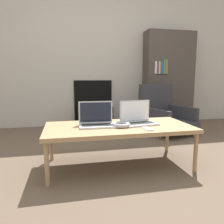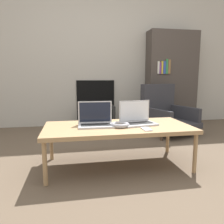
{
  "view_description": "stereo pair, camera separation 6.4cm",
  "coord_description": "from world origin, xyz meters",
  "px_view_note": "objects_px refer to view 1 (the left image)",
  "views": [
    {
      "loc": [
        -0.48,
        -1.69,
        0.84
      ],
      "look_at": [
        0.0,
        0.56,
        0.48
      ],
      "focal_mm": 35.0,
      "sensor_mm": 36.0,
      "label": 1
    },
    {
      "loc": [
        -0.42,
        -1.7,
        0.84
      ],
      "look_at": [
        0.0,
        0.56,
        0.48
      ],
      "focal_mm": 35.0,
      "sensor_mm": 36.0,
      "label": 2
    }
  ],
  "objects_px": {
    "armchair": "(163,112)",
    "tv": "(95,116)",
    "headphones": "(121,125)",
    "laptop_right": "(138,119)",
    "laptop_left": "(96,120)",
    "phone": "(148,129)"
  },
  "relations": [
    {
      "from": "headphones",
      "to": "tv",
      "type": "xyz_separation_m",
      "value": [
        -0.01,
        1.73,
        -0.23
      ]
    },
    {
      "from": "laptop_right",
      "to": "headphones",
      "type": "relative_size",
      "value": 2.03
    },
    {
      "from": "headphones",
      "to": "phone",
      "type": "bearing_deg",
      "value": -35.88
    },
    {
      "from": "laptop_left",
      "to": "armchair",
      "type": "relative_size",
      "value": 0.39
    },
    {
      "from": "laptop_right",
      "to": "laptop_left",
      "type": "bearing_deg",
      "value": 170.76
    },
    {
      "from": "headphones",
      "to": "phone",
      "type": "distance_m",
      "value": 0.25
    },
    {
      "from": "armchair",
      "to": "phone",
      "type": "bearing_deg",
      "value": -139.43
    },
    {
      "from": "laptop_left",
      "to": "laptop_right",
      "type": "height_order",
      "value": "same"
    },
    {
      "from": "headphones",
      "to": "tv",
      "type": "bearing_deg",
      "value": 90.26
    },
    {
      "from": "headphones",
      "to": "armchair",
      "type": "relative_size",
      "value": 0.21
    },
    {
      "from": "phone",
      "to": "armchair",
      "type": "bearing_deg",
      "value": 59.92
    },
    {
      "from": "laptop_right",
      "to": "phone",
      "type": "height_order",
      "value": "laptop_right"
    },
    {
      "from": "laptop_left",
      "to": "headphones",
      "type": "relative_size",
      "value": 1.91
    },
    {
      "from": "laptop_left",
      "to": "phone",
      "type": "relative_size",
      "value": 2.56
    },
    {
      "from": "headphones",
      "to": "phone",
      "type": "height_order",
      "value": "headphones"
    },
    {
      "from": "laptop_right",
      "to": "tv",
      "type": "xyz_separation_m",
      "value": [
        -0.2,
        1.64,
        -0.26
      ]
    },
    {
      "from": "headphones",
      "to": "laptop_left",
      "type": "bearing_deg",
      "value": 156.72
    },
    {
      "from": "laptop_left",
      "to": "armchair",
      "type": "height_order",
      "value": "armchair"
    },
    {
      "from": "tv",
      "to": "headphones",
      "type": "bearing_deg",
      "value": -89.74
    },
    {
      "from": "laptop_right",
      "to": "tv",
      "type": "relative_size",
      "value": 0.64
    },
    {
      "from": "armchair",
      "to": "tv",
      "type": "bearing_deg",
      "value": 130.5
    },
    {
      "from": "phone",
      "to": "tv",
      "type": "height_order",
      "value": "phone"
    }
  ]
}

